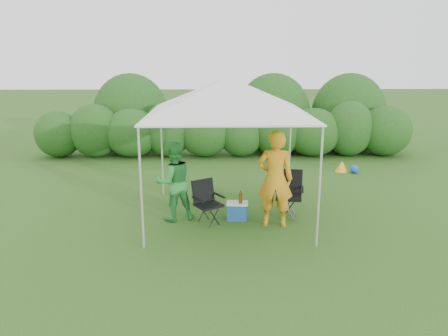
{
  "coord_description": "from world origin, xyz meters",
  "views": [
    {
      "loc": [
        -0.26,
        -7.99,
        3.23
      ],
      "look_at": [
        -0.08,
        0.4,
        1.05
      ],
      "focal_mm": 35.0,
      "sensor_mm": 36.0,
      "label": 1
    }
  ],
  "objects_px": {
    "chair_right": "(289,190)",
    "man": "(275,179)",
    "chair_left": "(206,199)",
    "woman": "(174,182)",
    "canopy": "(228,96)",
    "cooler": "(237,211)"
  },
  "relations": [
    {
      "from": "canopy",
      "to": "cooler",
      "type": "xyz_separation_m",
      "value": [
        0.18,
        -0.2,
        -2.28
      ]
    },
    {
      "from": "chair_right",
      "to": "chair_left",
      "type": "relative_size",
      "value": 1.1
    },
    {
      "from": "canopy",
      "to": "man",
      "type": "bearing_deg",
      "value": -31.37
    },
    {
      "from": "cooler",
      "to": "chair_right",
      "type": "bearing_deg",
      "value": 17.31
    },
    {
      "from": "man",
      "to": "chair_left",
      "type": "bearing_deg",
      "value": -2.68
    },
    {
      "from": "chair_left",
      "to": "cooler",
      "type": "bearing_deg",
      "value": -20.64
    },
    {
      "from": "woman",
      "to": "man",
      "type": "bearing_deg",
      "value": 148.36
    },
    {
      "from": "woman",
      "to": "cooler",
      "type": "bearing_deg",
      "value": 157.85
    },
    {
      "from": "chair_left",
      "to": "woman",
      "type": "xyz_separation_m",
      "value": [
        -0.64,
        0.15,
        0.31
      ]
    },
    {
      "from": "canopy",
      "to": "chair_right",
      "type": "height_order",
      "value": "canopy"
    },
    {
      "from": "cooler",
      "to": "woman",
      "type": "bearing_deg",
      "value": -176.43
    },
    {
      "from": "man",
      "to": "chair_right",
      "type": "bearing_deg",
      "value": -116.91
    },
    {
      "from": "chair_right",
      "to": "man",
      "type": "relative_size",
      "value": 0.5
    },
    {
      "from": "chair_right",
      "to": "canopy",
      "type": "bearing_deg",
      "value": -167.19
    },
    {
      "from": "man",
      "to": "cooler",
      "type": "bearing_deg",
      "value": -19.78
    },
    {
      "from": "chair_right",
      "to": "chair_left",
      "type": "distance_m",
      "value": 1.74
    },
    {
      "from": "man",
      "to": "cooler",
      "type": "xyz_separation_m",
      "value": [
        -0.69,
        0.34,
        -0.76
      ]
    },
    {
      "from": "chair_left",
      "to": "cooler",
      "type": "distance_m",
      "value": 0.7
    },
    {
      "from": "man",
      "to": "woman",
      "type": "relative_size",
      "value": 1.18
    },
    {
      "from": "canopy",
      "to": "chair_left",
      "type": "relative_size",
      "value": 3.63
    },
    {
      "from": "canopy",
      "to": "cooler",
      "type": "bearing_deg",
      "value": -47.34
    },
    {
      "from": "chair_right",
      "to": "woman",
      "type": "bearing_deg",
      "value": -163.73
    }
  ]
}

